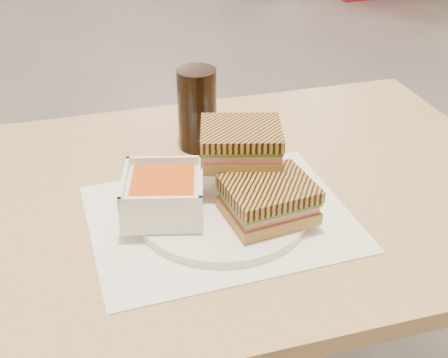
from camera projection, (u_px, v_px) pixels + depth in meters
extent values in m
cube|color=tan|center=(176.00, 204.00, 0.97)|extent=(1.24, 0.76, 0.03)
cylinder|color=tan|center=(364.00, 227.00, 1.54)|extent=(0.06, 0.06, 0.72)
cube|color=white|center=(220.00, 218.00, 0.91)|extent=(0.42, 0.34, 0.00)
cylinder|color=white|center=(222.00, 210.00, 0.91)|extent=(0.27, 0.27, 0.01)
cube|color=white|center=(164.00, 198.00, 0.88)|extent=(0.14, 0.14, 0.05)
cube|color=#CF601C|center=(163.00, 182.00, 0.87)|extent=(0.11, 0.11, 0.01)
cube|color=white|center=(201.00, 179.00, 0.87)|extent=(0.03, 0.12, 0.01)
cube|color=white|center=(124.00, 181.00, 0.86)|extent=(0.03, 0.12, 0.01)
cube|color=white|center=(165.00, 161.00, 0.91)|extent=(0.12, 0.03, 0.01)
cube|color=white|center=(160.00, 201.00, 0.82)|extent=(0.12, 0.03, 0.01)
cube|color=olive|center=(268.00, 210.00, 0.88)|extent=(0.14, 0.13, 0.02)
cube|color=#CA6E74|center=(268.00, 201.00, 0.87)|extent=(0.13, 0.12, 0.01)
cube|color=#386B23|center=(269.00, 196.00, 0.87)|extent=(0.14, 0.12, 0.01)
cube|color=olive|center=(269.00, 189.00, 0.86)|extent=(0.14, 0.13, 0.02)
cube|color=olive|center=(241.00, 154.00, 0.93)|extent=(0.14, 0.13, 0.02)
cube|color=#CA6E74|center=(241.00, 145.00, 0.92)|extent=(0.13, 0.12, 0.01)
cube|color=#386B23|center=(241.00, 140.00, 0.91)|extent=(0.14, 0.12, 0.01)
cube|color=olive|center=(241.00, 133.00, 0.91)|extent=(0.14, 0.13, 0.02)
cylinder|color=black|center=(197.00, 109.00, 1.07)|extent=(0.07, 0.07, 0.15)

